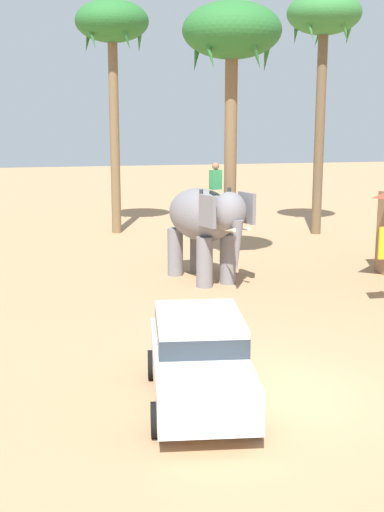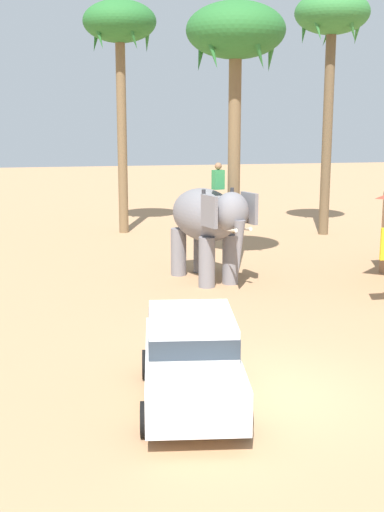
{
  "view_description": "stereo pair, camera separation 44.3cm",
  "coord_description": "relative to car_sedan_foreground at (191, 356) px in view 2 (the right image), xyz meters",
  "views": [
    {
      "loc": [
        -4.07,
        -11.64,
        5.32
      ],
      "look_at": [
        -0.28,
        5.63,
        1.6
      ],
      "focal_mm": 47.18,
      "sensor_mm": 36.0,
      "label": 1
    },
    {
      "loc": [
        -3.64,
        -11.73,
        5.32
      ],
      "look_at": [
        -0.28,
        5.63,
        1.6
      ],
      "focal_mm": 47.18,
      "sensor_mm": 36.0,
      "label": 2
    }
  ],
  "objects": [
    {
      "name": "ground_plane",
      "position": [
        1.39,
        0.08,
        -0.93
      ],
      "size": [
        120.0,
        120.0,
        0.0
      ],
      "primitive_type": "plane",
      "color": "tan"
    },
    {
      "name": "car_sedan_foreground",
      "position": [
        0.0,
        0.0,
        0.0
      ],
      "size": [
        2.28,
        4.29,
        1.7
      ],
      "color": "white",
      "rests_on": "ground"
    },
    {
      "name": "elephant_with_mahout",
      "position": [
        2.32,
        9.22,
        1.06
      ],
      "size": [
        2.61,
        4.01,
        3.88
      ],
      "color": "slate",
      "rests_on": "ground"
    },
    {
      "name": "palm_tree_behind_elephant",
      "position": [
        3.4,
        10.17,
        6.75
      ],
      "size": [
        3.2,
        3.2,
        8.87
      ],
      "color": "brown",
      "rests_on": "ground"
    },
    {
      "name": "palm_tree_near_hut",
      "position": [
        0.49,
        19.0,
        7.96
      ],
      "size": [
        3.2,
        3.2,
        10.19
      ],
      "color": "brown",
      "rests_on": "ground"
    },
    {
      "name": "palm_tree_left_of_road",
      "position": [
        9.35,
        16.8,
        8.22
      ],
      "size": [
        3.2,
        3.2,
        10.48
      ],
      "color": "brown",
      "rests_on": "ground"
    }
  ]
}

